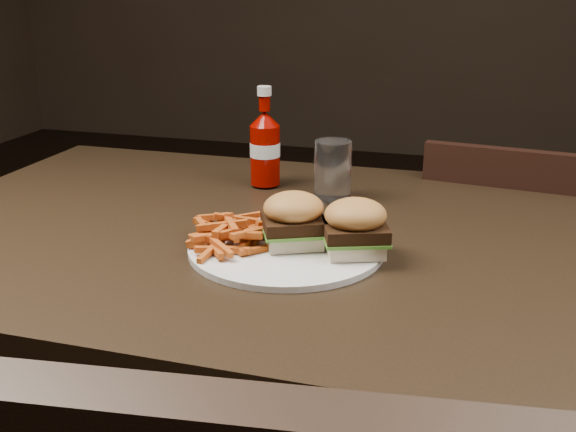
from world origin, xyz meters
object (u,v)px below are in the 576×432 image
(dining_table, at_px, (269,240))
(plate, at_px, (286,247))
(chair_far, at_px, (507,303))
(ketchup_bottle, at_px, (265,155))
(tumbler, at_px, (333,170))

(dining_table, height_order, plate, plate)
(dining_table, relative_size, chair_far, 3.27)
(dining_table, bearing_deg, ketchup_bottle, 109.62)
(dining_table, distance_m, tumbler, 0.20)
(ketchup_bottle, relative_size, tumbler, 1.08)
(plate, height_order, tumbler, tumbler)
(tumbler, bearing_deg, chair_far, 44.30)
(chair_far, relative_size, tumbler, 3.58)
(chair_far, bearing_deg, plate, 66.03)
(plate, relative_size, tumbler, 2.76)
(ketchup_bottle, bearing_deg, dining_table, -70.38)
(dining_table, relative_size, plate, 4.24)
(dining_table, height_order, chair_far, dining_table)
(dining_table, relative_size, ketchup_bottle, 10.79)
(plate, bearing_deg, dining_table, 122.60)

